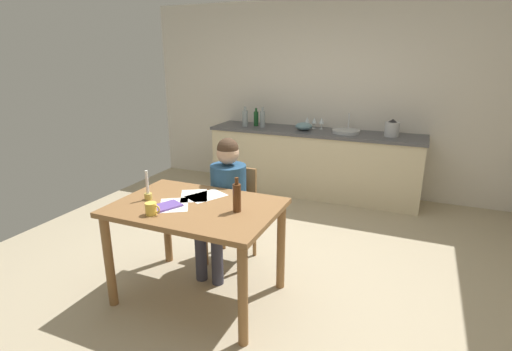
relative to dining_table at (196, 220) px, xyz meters
name	(u,v)px	position (x,y,z in m)	size (l,w,h in m)	color
ground_plane	(246,272)	(0.19, 0.50, -0.69)	(5.20, 5.20, 0.04)	tan
wall_back	(322,98)	(0.19, 3.10, 0.63)	(5.20, 0.12, 2.60)	silver
kitchen_counter	(313,162)	(0.19, 2.74, -0.22)	(2.87, 0.64, 0.90)	beige
dining_table	(196,220)	(0.00, 0.00, 0.00)	(1.25, 0.86, 0.79)	olive
chair_at_table	(233,210)	(-0.02, 0.67, -0.17)	(0.41, 0.41, 0.88)	olive
person_seated	(225,196)	(-0.02, 0.52, 0.01)	(0.32, 0.59, 1.19)	navy
coffee_mug	(151,209)	(-0.19, -0.28, 0.17)	(0.12, 0.08, 0.09)	#F2CC4C
candlestick	(148,192)	(-0.41, -0.04, 0.19)	(0.06, 0.06, 0.24)	gold
book_magazine	(165,207)	(-0.18, -0.14, 0.13)	(0.15, 0.23, 0.02)	#6548A0
paper_letter	(194,196)	(-0.12, 0.17, 0.12)	(0.21, 0.30, 0.00)	white
paper_bill	(174,205)	(-0.15, -0.07, 0.12)	(0.21, 0.30, 0.00)	white
paper_envelope	(206,196)	(-0.03, 0.20, 0.12)	(0.21, 0.30, 0.00)	white
wine_bottle_on_table	(237,197)	(0.34, 0.01, 0.23)	(0.06, 0.06, 0.26)	#593319
sink_unit	(346,131)	(0.61, 2.75, 0.25)	(0.36, 0.36, 0.24)	#B2B7BC
bottle_oil	(245,118)	(-0.80, 2.66, 0.35)	(0.08, 0.08, 0.28)	#8C999E
bottle_vinegar	(256,118)	(-0.68, 2.77, 0.34)	(0.07, 0.07, 0.25)	#194C23
bottle_wine_red	(263,119)	(-0.55, 2.70, 0.35)	(0.07, 0.07, 0.28)	#8C999E
mixing_bowl	(304,126)	(0.05, 2.72, 0.28)	(0.23, 0.23, 0.10)	#668C99
stovetop_kettle	(392,129)	(1.18, 2.74, 0.33)	(0.18, 0.18, 0.22)	#B7BABF
wine_glass_near_sink	(322,121)	(0.24, 2.89, 0.34)	(0.07, 0.07, 0.15)	silver
wine_glass_by_kettle	(314,121)	(0.14, 2.89, 0.34)	(0.07, 0.07, 0.15)	silver
wine_glass_back_left	(307,120)	(0.04, 2.89, 0.34)	(0.07, 0.07, 0.15)	silver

